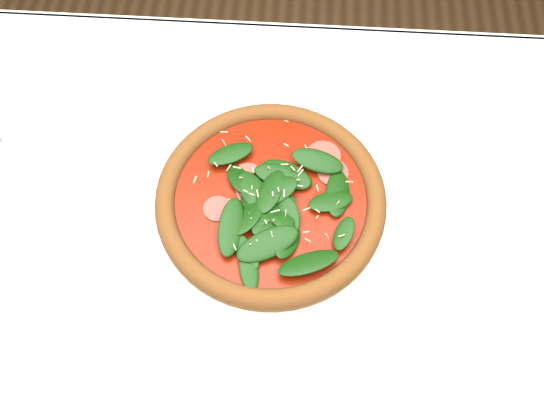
{
  "coord_description": "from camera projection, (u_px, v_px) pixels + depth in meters",
  "views": [
    {
      "loc": [
        0.06,
        -0.27,
        1.42
      ],
      "look_at": [
        0.04,
        0.08,
        0.77
      ],
      "focal_mm": 40.0,
      "sensor_mm": 36.0,
      "label": 1
    }
  ],
  "objects": [
    {
      "name": "ground",
      "position": [
        253.0,
        394.0,
        1.38
      ],
      "size": [
        6.0,
        6.0,
        0.0
      ],
      "primitive_type": "plane",
      "color": "brown",
      "rests_on": "ground"
    },
    {
      "name": "dining_table",
      "position": [
        240.0,
        299.0,
        0.81
      ],
      "size": [
        1.21,
        0.81,
        0.75
      ],
      "color": "white",
      "rests_on": "ground"
    },
    {
      "name": "plate",
      "position": [
        271.0,
        205.0,
        0.76
      ],
      "size": [
        0.33,
        0.33,
        0.01
      ],
      "color": "silver",
      "rests_on": "dining_table"
    },
    {
      "name": "pizza",
      "position": [
        271.0,
        197.0,
        0.74
      ],
      "size": [
        0.29,
        0.29,
        0.04
      ],
      "rotation": [
        0.0,
        0.0,
        -0.02
      ],
      "color": "#976024",
      "rests_on": "plate"
    },
    {
      "name": "saucer_far",
      "position": [
        462.0,
        118.0,
        0.82
      ],
      "size": [
        0.13,
        0.13,
        0.01
      ],
      "color": "silver",
      "rests_on": "dining_table"
    }
  ]
}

